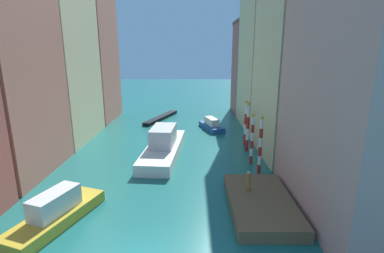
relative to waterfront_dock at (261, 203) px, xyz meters
name	(u,v)px	position (x,y,z in m)	size (l,w,h in m)	color
ground_plane	(173,131)	(-7.27, 19.49, -0.40)	(154.00, 154.00, 0.00)	#1E6B66
building_left_1	(0,70)	(-20.10, 6.03, 8.40)	(6.53, 9.56, 17.57)	#C6705B
building_left_2	(56,50)	(-20.10, 16.20, 10.04)	(6.53, 10.68, 20.84)	beige
building_left_3	(89,46)	(-20.10, 26.76, 10.68)	(6.53, 9.88, 22.13)	#C6705B
building_right_0	(371,45)	(5.56, -0.47, 10.20)	(6.53, 12.14, 21.17)	tan
building_right_1	(298,53)	(5.56, 11.31, 9.74)	(6.53, 10.80, 20.26)	beige
building_right_2	(269,45)	(5.56, 22.76, 10.80)	(6.53, 11.64, 22.37)	beige
building_right_3	(253,68)	(5.56, 32.41, 7.27)	(6.53, 7.30, 15.31)	#B25147
waterfront_dock	(261,203)	(0.00, 0.00, 0.00)	(4.12, 7.63, 0.80)	brown
person_on_dock	(248,181)	(-0.67, 1.12, 1.05)	(0.36, 0.36, 1.42)	olive
mooring_pole_0	(260,145)	(1.16, 5.81, 2.21)	(0.32, 0.32, 5.12)	red
mooring_pole_1	(252,139)	(0.91, 8.09, 2.06)	(0.31, 0.31, 4.83)	red
mooring_pole_2	(248,126)	(1.14, 11.69, 2.30)	(0.38, 0.38, 5.27)	red
mooring_pole_3	(246,122)	(1.32, 13.98, 2.19)	(0.35, 0.35, 5.07)	red
vaporetto_white	(164,146)	(-7.59, 10.48, 0.58)	(4.01, 11.71, 2.93)	white
gondola_black	(161,118)	(-9.62, 26.76, -0.15)	(4.45, 9.82, 0.49)	black
motorboat_0	(212,125)	(-2.07, 20.67, 0.18)	(3.39, 5.57, 1.57)	#234C93
motorboat_1	(56,212)	(-12.91, -1.79, 0.33)	(4.19, 7.03, 2.06)	gold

